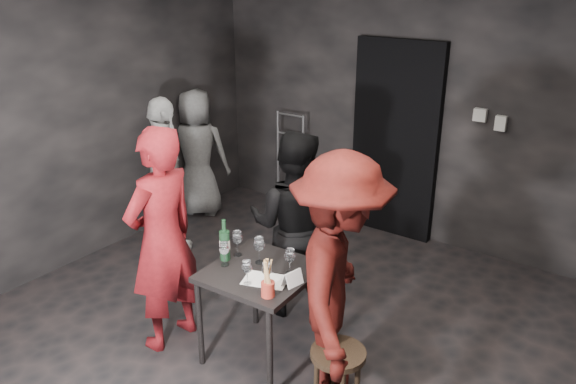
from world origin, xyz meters
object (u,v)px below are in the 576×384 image
Objects in this scene: man_maroon at (340,263)px; bystander_grey at (197,153)px; hand_truck at (288,194)px; bystander_cream at (165,171)px; breadstick_cup at (268,279)px; tasting_table at (261,282)px; woman_black at (294,219)px; stool at (338,363)px; server_red at (161,222)px; wine_bottle at (225,244)px.

bystander_grey is at bearing 32.93° from man_maroon.
man_maroon is (2.08, -2.35, 0.79)m from hand_truck.
bystander_cream is at bearing 88.40° from bystander_grey.
tasting_table is at bearing 136.46° from breadstick_cup.
hand_truck reaches higher than breadstick_cup.
hand_truck is at bearing -73.42° from woman_black.
server_red is at bearing -176.09° from stool.
tasting_table is 0.38m from wine_bottle.
woman_black reaches higher than wine_bottle.
woman_black is 0.83× the size of man_maroon.
tasting_table is 0.45× the size of woman_black.
tasting_table reaches higher than stool.
server_red is 7.15× the size of breadstick_cup.
tasting_table is 0.74m from woman_black.
stool is at bearing 94.77° from server_red.
woman_black is 5.26× the size of wine_bottle.
server_red is at bearing 163.74° from bystander_cream.
tasting_table is at bearing 116.54° from bystander_grey.
woman_black reaches higher than hand_truck.
breadstick_cup is at bearing -57.40° from hand_truck.
stool is 1.17m from wine_bottle.
man_maroon is at bearing 1.67° from wine_bottle.
bystander_cream is (-0.44, -1.50, 0.64)m from hand_truck.
server_red is (0.71, -2.59, 0.80)m from hand_truck.
man_maroon is (0.84, -0.69, 0.17)m from woman_black.
wine_bottle is (-0.95, -0.03, -0.14)m from man_maroon.
woman_black reaches higher than breadstick_cup.
server_red is (-1.47, -0.10, 0.64)m from stool.
bystander_cream reaches higher than wine_bottle.
bystander_cream is at bearing 159.26° from stool.
breadstick_cup is at bearing -43.54° from tasting_table.
breadstick_cup is (-0.49, -0.09, 0.50)m from stool.
woman_black is 1.70m from bystander_cream.
wine_bottle is at bearing 178.17° from bystander_cream.
bystander_grey reaches higher than tasting_table.
bystander_grey is 3.20m from breadstick_cup.
hand_truck is 0.60× the size of man_maroon.
bystander_grey is at bearing 148.52° from stool.
stool is (0.74, -0.14, -0.27)m from tasting_table.
woman_black is at bearing -158.21° from bystander_cream.
stool is at bearing 118.15° from woman_black.
breadstick_cup is at bearing -179.70° from bystander_cream.
hand_truck is 3.16m from breadstick_cup.
server_red is 0.50m from wine_bottle.
tasting_table is at bearing 109.28° from server_red.
woman_black is (-0.94, 0.83, 0.46)m from stool.
man_maroon is at bearing 123.85° from stool.
stool is at bearing 10.79° from breadstick_cup.
bystander_cream reaches higher than breadstick_cup.
tasting_table is 2.85m from bystander_grey.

